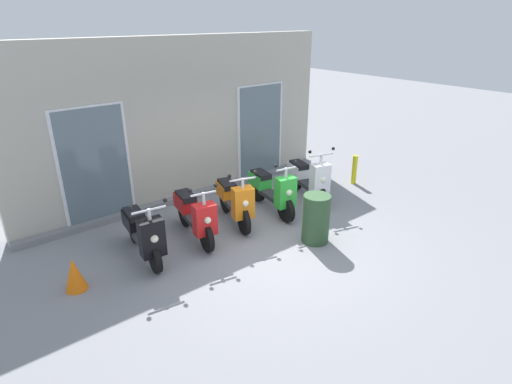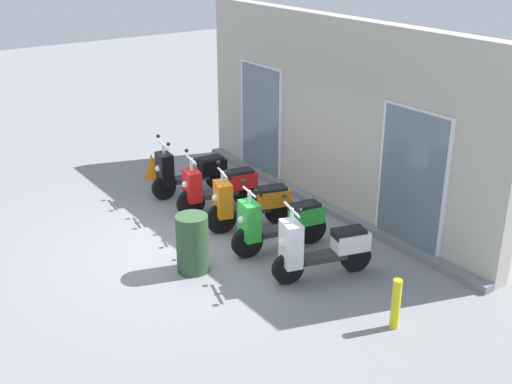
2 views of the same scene
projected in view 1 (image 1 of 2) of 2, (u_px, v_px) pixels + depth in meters
name	position (u px, v px, depth m)	size (l,w,h in m)	color
ground_plane	(272.00, 244.00, 7.45)	(40.00, 40.00, 0.00)	gray
storefront_facade	(183.00, 123.00, 8.89)	(7.35, 0.50, 3.42)	#B2AD9E
scooter_black	(143.00, 232.00, 6.88)	(0.60, 1.56, 1.20)	black
scooter_red	(194.00, 214.00, 7.48)	(0.61, 1.59, 1.20)	black
scooter_orange	(234.00, 200.00, 8.04)	(0.73, 1.54, 1.21)	black
scooter_green	(272.00, 190.00, 8.52)	(0.62, 1.64, 1.23)	black
scooter_white	(308.00, 178.00, 9.10)	(0.77, 1.53, 1.29)	black
trash_bin	(316.00, 219.00, 7.38)	(0.48, 0.48, 0.90)	#2D4C2D
traffic_cone	(74.00, 274.00, 6.13)	(0.32, 0.32, 0.52)	orange
curb_bollard	(354.00, 170.00, 10.01)	(0.12, 0.12, 0.70)	yellow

